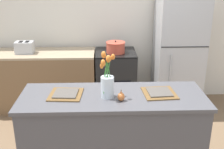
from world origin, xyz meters
name	(u,v)px	position (x,y,z in m)	size (l,w,h in m)	color
back_wall	(108,17)	(0.00, 2.00, 1.35)	(5.20, 0.08, 2.70)	silver
kitchen_island	(113,136)	(0.00, 0.00, 0.46)	(1.80, 0.66, 0.92)	#4C4C51
back_counter	(41,80)	(-1.06, 1.60, 0.45)	(1.68, 0.60, 0.90)	brown
stove_range	(116,79)	(0.10, 1.60, 0.45)	(0.60, 0.61, 0.90)	black
refrigerator	(178,54)	(1.05, 1.60, 0.85)	(0.68, 0.67, 1.69)	#B7BABC
flower_vase	(107,83)	(-0.05, -0.04, 1.07)	(0.13, 0.16, 0.44)	silver
pear_figurine	(121,96)	(0.07, -0.12, 0.97)	(0.07, 0.07, 0.11)	#C66B33
plate_setting_left	(66,94)	(-0.45, 0.02, 0.93)	(0.33, 0.33, 0.02)	brown
plate_setting_right	(159,93)	(0.45, 0.02, 0.93)	(0.33, 0.33, 0.02)	brown
toaster	(25,47)	(-1.24, 1.58, 0.98)	(0.28, 0.18, 0.17)	#B7BABC
cooking_pot	(116,47)	(0.10, 1.55, 0.98)	(0.28, 0.28, 0.19)	#CC4C38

